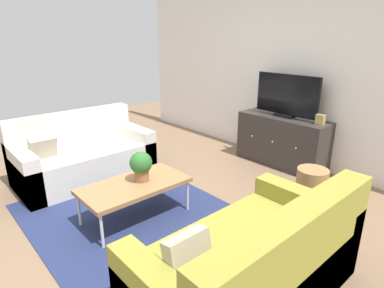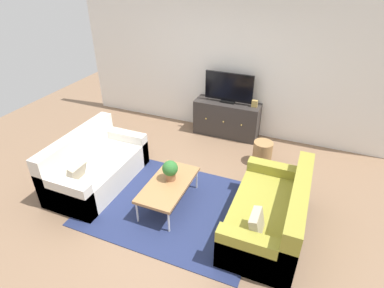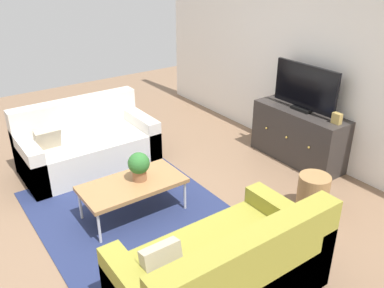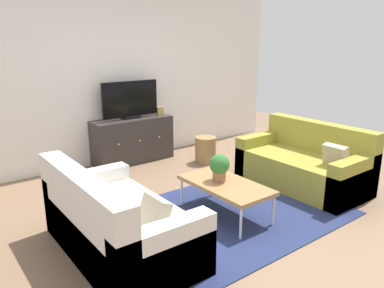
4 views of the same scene
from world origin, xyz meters
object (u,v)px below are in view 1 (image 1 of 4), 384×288
object	(u,v)px
couch_left_side	(82,157)
potted_plant	(141,165)
wicker_basket	(311,187)
couch_right_side	(256,268)
coffee_table	(135,186)
tv_console	(282,141)
mantel_clock	(320,120)
flat_screen_tv	(287,96)

from	to	relation	value
couch_left_side	potted_plant	size ratio (longest dim) A/B	5.36
couch_left_side	wicker_basket	distance (m)	2.90
couch_right_side	wicker_basket	xyz separation A→B (m)	(-0.46, 1.60, -0.07)
couch_left_side	coffee_table	xyz separation A→B (m)	(1.36, -0.03, 0.08)
couch_left_side	couch_right_side	size ratio (longest dim) A/B	1.00
potted_plant	tv_console	xyz separation A→B (m)	(0.15, 2.31, -0.21)
mantel_clock	wicker_basket	size ratio (longest dim) A/B	0.31
couch_left_side	tv_console	xyz separation A→B (m)	(1.51, 2.37, 0.07)
couch_left_side	potted_plant	bearing A→B (deg)	2.86
potted_plant	mantel_clock	world-z (taller)	mantel_clock
tv_console	mantel_clock	bearing A→B (deg)	0.00
couch_right_side	mantel_clock	distance (m)	2.56
couch_left_side	mantel_clock	size ratio (longest dim) A/B	12.84
couch_left_side	potted_plant	distance (m)	1.38
flat_screen_tv	mantel_clock	xyz separation A→B (m)	(0.53, -0.02, -0.23)
flat_screen_tv	tv_console	bearing A→B (deg)	-90.00
coffee_table	tv_console	size ratio (longest dim) A/B	0.82
tv_console	wicker_basket	distance (m)	1.20
mantel_clock	wicker_basket	xyz separation A→B (m)	(0.37, -0.77, -0.57)
wicker_basket	flat_screen_tv	bearing A→B (deg)	138.86
couch_left_side	couch_right_side	world-z (taller)	same
couch_left_side	wicker_basket	bearing A→B (deg)	33.56
couch_left_side	coffee_table	distance (m)	1.36
couch_left_side	wicker_basket	xyz separation A→B (m)	(2.41, 1.60, -0.07)
coffee_table	wicker_basket	xyz separation A→B (m)	(1.05, 1.63, -0.15)
couch_right_side	flat_screen_tv	distance (m)	2.85
potted_plant	flat_screen_tv	xyz separation A→B (m)	(0.15, 2.33, 0.45)
coffee_table	wicker_basket	size ratio (longest dim) A/B	2.56
couch_right_side	coffee_table	xyz separation A→B (m)	(-1.51, -0.03, 0.08)
flat_screen_tv	couch_right_side	bearing A→B (deg)	-60.26
flat_screen_tv	wicker_basket	world-z (taller)	flat_screen_tv
couch_right_side	wicker_basket	world-z (taller)	couch_right_side
mantel_clock	coffee_table	bearing A→B (deg)	-105.78
tv_console	mantel_clock	xyz separation A→B (m)	(0.53, 0.00, 0.42)
couch_left_side	couch_right_side	distance (m)	2.87
couch_right_side	coffee_table	bearing A→B (deg)	-178.95
mantel_clock	couch_left_side	bearing A→B (deg)	-130.68
couch_left_side	mantel_clock	xyz separation A→B (m)	(2.04, 2.37, 0.50)
mantel_clock	potted_plant	bearing A→B (deg)	-106.64
couch_left_side	potted_plant	xyz separation A→B (m)	(1.35, 0.07, 0.28)
wicker_basket	coffee_table	bearing A→B (deg)	-122.85
wicker_basket	couch_right_side	bearing A→B (deg)	-73.97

